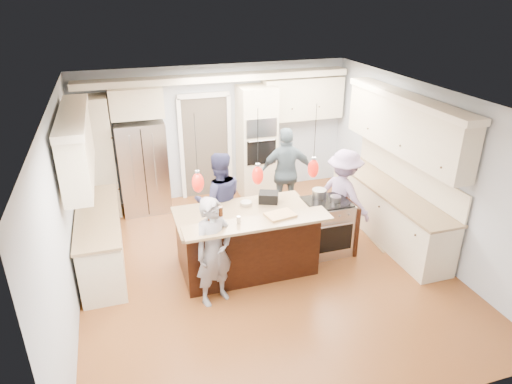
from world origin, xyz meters
TOP-DOWN VIEW (x-y plane):
  - ground_plane at (0.00, 0.00)m, footprint 6.00×6.00m
  - room_shell at (0.00, 0.00)m, footprint 5.54×6.04m
  - refrigerator at (-1.55, 2.64)m, footprint 0.90×0.70m
  - oven_column at (0.75, 2.67)m, footprint 0.72×0.69m
  - back_upper_cabinets at (-0.75, 2.76)m, footprint 5.30×0.61m
  - right_counter_run at (2.44, 0.30)m, footprint 0.64×3.10m
  - left_cabinets at (-2.44, 0.80)m, footprint 0.64×2.30m
  - kitchen_island at (-0.25, 0.07)m, footprint 2.10×1.46m
  - island_range at (1.16, 0.15)m, footprint 0.82×0.71m
  - pendant_lights at (-0.25, -0.51)m, footprint 1.75×0.15m
  - person_bar_end at (-0.90, -0.60)m, footprint 0.68×0.57m
  - person_far_left at (-0.48, 0.85)m, footprint 0.85×0.68m
  - person_far_right at (0.99, 1.59)m, footprint 1.08×0.61m
  - person_range_side at (1.60, 0.46)m, footprint 0.95×1.20m
  - floor_rug at (2.40, 0.20)m, footprint 0.73×1.01m
  - water_bottle at (-0.91, -0.62)m, footprint 0.08×0.08m
  - beer_bottle_a at (-0.76, -0.47)m, footprint 0.07×0.07m
  - beer_bottle_b at (-0.93, -0.58)m, footprint 0.07×0.07m
  - beer_bottle_c at (-0.92, -0.50)m, footprint 0.09×0.09m
  - drink_can at (-0.52, -0.50)m, footprint 0.06×0.06m
  - cutting_board at (0.10, -0.47)m, footprint 0.45×0.35m
  - pot_large at (1.08, 0.32)m, footprint 0.23×0.23m
  - pot_small at (1.26, 0.10)m, footprint 0.18×0.18m

SIDE VIEW (x-z plane):
  - ground_plane at x=0.00m, z-range 0.00..0.00m
  - floor_rug at x=2.40m, z-range 0.00..0.01m
  - island_range at x=1.16m, z-range 0.00..0.92m
  - kitchen_island at x=-0.25m, z-range -0.07..1.05m
  - person_bar_end at x=-0.90m, z-range 0.00..1.59m
  - person_range_side at x=1.60m, z-range 0.00..1.63m
  - person_far_left at x=-0.48m, z-range 0.00..1.68m
  - person_far_right at x=0.99m, z-range 0.00..1.74m
  - refrigerator at x=-1.55m, z-range 0.00..1.80m
  - pot_small at x=1.26m, z-range 0.92..1.01m
  - pot_large at x=1.08m, z-range 0.92..1.06m
  - right_counter_run at x=2.44m, z-range -0.20..2.31m
  - left_cabinets at x=-2.44m, z-range -0.20..2.31m
  - cutting_board at x=0.10m, z-range 1.12..1.15m
  - oven_column at x=0.75m, z-range 0.00..2.30m
  - drink_can at x=-0.52m, z-range 1.12..1.22m
  - beer_bottle_b at x=-0.93m, z-range 1.12..1.36m
  - beer_bottle_c at x=-0.92m, z-range 1.12..1.38m
  - beer_bottle_a at x=-0.76m, z-range 1.12..1.39m
  - water_bottle at x=-0.91m, z-range 1.12..1.42m
  - back_upper_cabinets at x=-0.75m, z-range 0.40..2.94m
  - pendant_lights at x=-0.25m, z-range 1.29..2.32m
  - room_shell at x=0.00m, z-range 0.46..3.18m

